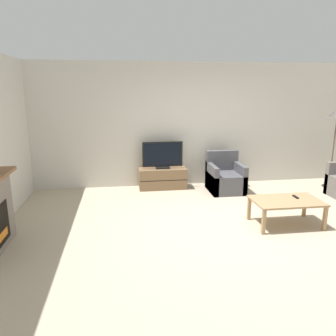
% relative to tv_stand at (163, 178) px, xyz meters
% --- Properties ---
extents(ground_plane, '(24.00, 24.00, 0.00)m').
position_rel_tv_stand_xyz_m(ground_plane, '(0.80, -2.11, -0.22)').
color(ground_plane, tan).
extents(wall_back, '(12.00, 0.06, 2.70)m').
position_rel_tv_stand_xyz_m(wall_back, '(0.80, 0.27, 1.13)').
color(wall_back, beige).
rests_on(wall_back, ground).
extents(tv_stand, '(1.03, 0.41, 0.45)m').
position_rel_tv_stand_xyz_m(tv_stand, '(0.00, 0.00, 0.00)').
color(tv_stand, brown).
rests_on(tv_stand, ground).
extents(tv, '(0.87, 0.18, 0.58)m').
position_rel_tv_stand_xyz_m(tv, '(0.00, -0.00, 0.50)').
color(tv, black).
rests_on(tv, tv_stand).
extents(armchair, '(0.70, 0.76, 0.83)m').
position_rel_tv_stand_xyz_m(armchair, '(1.29, -0.38, 0.05)').
color(armchair, '#4C4C51').
rests_on(armchair, ground).
extents(coffee_table, '(1.07, 0.66, 0.42)m').
position_rel_tv_stand_xyz_m(coffee_table, '(1.70, -2.26, 0.15)').
color(coffee_table, '#A37F56').
rests_on(coffee_table, ground).
extents(remote, '(0.04, 0.15, 0.02)m').
position_rel_tv_stand_xyz_m(remote, '(1.90, -2.16, 0.21)').
color(remote, black).
rests_on(remote, coffee_table).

